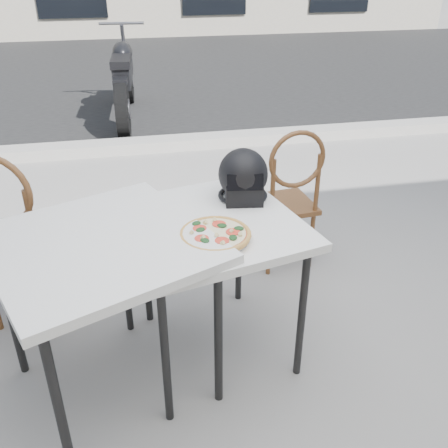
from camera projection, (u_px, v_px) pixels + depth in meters
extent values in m
plane|color=gray|center=(276.00, 316.00, 2.98)|extent=(80.00, 80.00, 0.00)
cube|color=black|center=(163.00, 71.00, 8.99)|extent=(30.00, 8.00, 0.00)
cube|color=#A7A49D|center=(197.00, 141.00, 5.53)|extent=(30.00, 0.25, 0.12)
cube|color=white|center=(207.00, 225.00, 2.37)|extent=(1.01, 1.01, 0.04)
cylinder|color=black|center=(165.00, 357.00, 2.16)|extent=(0.05, 0.05, 0.76)
cylinder|color=black|center=(302.00, 314.00, 2.41)|extent=(0.05, 0.05, 0.76)
cylinder|color=black|center=(124.00, 274.00, 2.71)|extent=(0.05, 0.05, 0.76)
cylinder|color=black|center=(239.00, 246.00, 2.96)|extent=(0.05, 0.05, 0.76)
cylinder|color=white|center=(215.00, 239.00, 2.20)|extent=(0.35, 0.35, 0.01)
torus|color=white|center=(215.00, 238.00, 2.19)|extent=(0.37, 0.37, 0.02)
cylinder|color=tan|center=(215.00, 235.00, 2.19)|extent=(0.39, 0.39, 0.01)
torus|color=tan|center=(215.00, 234.00, 2.18)|extent=(0.41, 0.41, 0.02)
cylinder|color=red|center=(215.00, 234.00, 2.18)|extent=(0.35, 0.35, 0.00)
cylinder|color=beige|center=(215.00, 233.00, 2.18)|extent=(0.34, 0.34, 0.00)
cylinder|color=red|center=(233.00, 232.00, 2.18)|extent=(0.08, 0.08, 0.00)
cylinder|color=red|center=(219.00, 224.00, 2.25)|extent=(0.08, 0.08, 0.00)
cylinder|color=red|center=(200.00, 228.00, 2.21)|extent=(0.08, 0.08, 0.00)
cylinder|color=red|center=(202.00, 238.00, 2.13)|extent=(0.08, 0.08, 0.00)
cylinder|color=red|center=(222.00, 241.00, 2.12)|extent=(0.08, 0.08, 0.00)
ellipsoid|color=#163D18|center=(222.00, 225.00, 2.23)|extent=(0.05, 0.05, 0.01)
ellipsoid|color=#163D18|center=(200.00, 230.00, 2.20)|extent=(0.06, 0.05, 0.01)
ellipsoid|color=#163D18|center=(233.00, 238.00, 2.14)|extent=(0.05, 0.05, 0.01)
ellipsoid|color=#163D18|center=(205.00, 240.00, 2.11)|extent=(0.05, 0.06, 0.01)
ellipsoid|color=#163D18|center=(239.00, 228.00, 2.21)|extent=(0.05, 0.04, 0.01)
ellipsoid|color=#163D18|center=(196.00, 223.00, 2.25)|extent=(0.06, 0.06, 0.01)
cylinder|color=#DAC985|center=(217.00, 235.00, 2.15)|extent=(0.02, 0.03, 0.02)
cylinder|color=#DAC985|center=(205.00, 222.00, 2.25)|extent=(0.03, 0.03, 0.02)
cylinder|color=#DAC985|center=(232.00, 231.00, 2.18)|extent=(0.03, 0.02, 0.02)
cylinder|color=#DAC985|center=(215.00, 220.00, 2.27)|extent=(0.02, 0.03, 0.02)
cylinder|color=#DAC985|center=(223.00, 243.00, 2.09)|extent=(0.03, 0.03, 0.02)
cylinder|color=#DAC985|center=(192.00, 232.00, 2.17)|extent=(0.03, 0.02, 0.02)
cylinder|color=#DAC985|center=(240.00, 234.00, 2.16)|extent=(0.02, 0.03, 0.02)
cylinder|color=#DAC985|center=(203.00, 238.00, 2.13)|extent=(0.03, 0.03, 0.02)
ellipsoid|color=black|center=(243.00, 174.00, 2.52)|extent=(0.29, 0.30, 0.26)
cube|color=black|center=(244.00, 195.00, 2.49)|extent=(0.20, 0.12, 0.10)
torus|color=black|center=(243.00, 195.00, 2.58)|extent=(0.29, 0.29, 0.02)
cube|color=black|center=(245.00, 182.00, 2.42)|extent=(0.18, 0.06, 0.08)
cube|color=brown|center=(283.00, 204.00, 3.34)|extent=(0.41, 0.41, 0.03)
cylinder|color=brown|center=(293.00, 220.00, 3.61)|extent=(0.03, 0.03, 0.42)
cylinder|color=brown|center=(253.00, 226.00, 3.53)|extent=(0.03, 0.03, 0.42)
cylinder|color=brown|center=(311.00, 240.00, 3.35)|extent=(0.03, 0.03, 0.42)
cylinder|color=brown|center=(269.00, 247.00, 3.28)|extent=(0.03, 0.03, 0.42)
cylinder|color=brown|center=(317.00, 184.00, 3.14)|extent=(0.03, 0.03, 0.40)
cylinder|color=brown|center=(273.00, 190.00, 3.07)|extent=(0.03, 0.03, 0.40)
torus|color=brown|center=(297.00, 160.00, 3.02)|extent=(0.37, 0.06, 0.37)
cube|color=white|center=(99.00, 245.00, 2.13)|extent=(1.16, 1.16, 0.04)
cylinder|color=black|center=(59.00, 409.00, 1.88)|extent=(0.05, 0.05, 0.79)
cylinder|color=black|center=(218.00, 335.00, 2.25)|extent=(0.05, 0.05, 0.79)
cylinder|color=black|center=(9.00, 309.00, 2.41)|extent=(0.05, 0.05, 0.79)
cylinder|color=black|center=(145.00, 262.00, 2.77)|extent=(0.05, 0.05, 0.79)
cube|color=brown|center=(26.00, 246.00, 2.79)|extent=(0.53, 0.53, 0.04)
cylinder|color=brown|center=(72.00, 267.00, 3.03)|extent=(0.04, 0.04, 0.46)
cylinder|color=brown|center=(20.00, 264.00, 3.07)|extent=(0.04, 0.04, 0.46)
cylinder|color=brown|center=(49.00, 301.00, 2.74)|extent=(0.04, 0.04, 0.46)
cylinder|color=brown|center=(33.00, 229.00, 2.51)|extent=(0.04, 0.04, 0.44)
cylinder|color=black|center=(127.00, 79.00, 7.02)|extent=(0.18, 0.67, 0.67)
cylinder|color=slate|center=(127.00, 79.00, 7.02)|extent=(0.17, 0.23, 0.22)
cylinder|color=black|center=(123.00, 109.00, 5.67)|extent=(0.18, 0.67, 0.67)
cylinder|color=slate|center=(123.00, 109.00, 5.67)|extent=(0.17, 0.23, 0.22)
cube|color=black|center=(123.00, 70.00, 6.21)|extent=(0.28, 1.18, 0.24)
ellipsoid|color=black|center=(122.00, 52.00, 6.27)|extent=(0.28, 0.48, 0.25)
cube|color=black|center=(121.00, 61.00, 5.84)|extent=(0.26, 0.57, 0.09)
cylinder|color=slate|center=(125.00, 53.00, 6.77)|extent=(0.07, 0.36, 0.79)
cylinder|color=slate|center=(121.00, 23.00, 6.47)|extent=(0.58, 0.07, 0.04)
cube|color=black|center=(120.00, 81.00, 5.54)|extent=(0.17, 0.25, 0.06)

